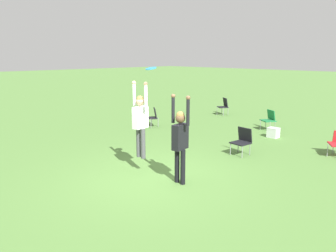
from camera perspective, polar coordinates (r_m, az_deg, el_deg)
name	(u,v)px	position (r m, az deg, el deg)	size (l,w,h in m)	color
ground_plane	(155,177)	(8.52, -2.28, -8.89)	(120.00, 120.00, 0.00)	#56843D
person_jumping	(140,118)	(8.52, -4.84, 1.35)	(0.57, 0.44, 2.02)	#4C4C51
person_defending	(180,137)	(7.79, 2.13, -1.97)	(0.58, 0.45, 2.17)	black
frisbee	(151,68)	(7.91, -2.99, 9.99)	(0.27, 0.27, 0.07)	#2D9EDB
camping_chair_1	(153,116)	(14.28, -2.64, 1.79)	(0.69, 0.76, 0.81)	gray
camping_chair_2	(269,118)	(14.30, 17.23, 1.28)	(0.69, 0.75, 0.82)	gray
camping_chair_3	(224,105)	(17.35, 9.70, 3.61)	(0.66, 0.72, 0.87)	gray
camping_chair_4	(242,139)	(10.51, 12.83, -2.30)	(0.55, 0.59, 0.85)	gray
cooler_box	(273,133)	(13.05, 17.86, -1.09)	(0.40, 0.34, 0.38)	white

